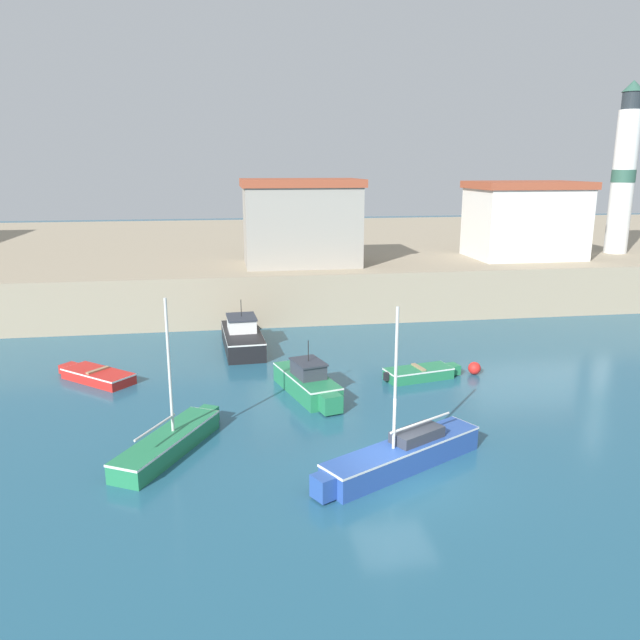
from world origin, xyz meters
name	(u,v)px	position (x,y,z in m)	size (l,w,h in m)	color
ground_plane	(395,475)	(0.00, 0.00, 0.00)	(200.00, 200.00, 0.00)	#235670
quay_seawall	(280,255)	(0.00, 38.98, 1.57)	(120.00, 40.00, 3.15)	gray
sailboat_blue_0	(402,454)	(0.34, 0.43, 0.50)	(6.23, 3.97, 5.43)	#284C9E
dinghy_red_1	(96,375)	(-11.03, 10.78, 0.27)	(3.81, 3.52, 0.57)	red
dinghy_green_3	(421,373)	(3.66, 8.77, 0.29)	(3.83, 1.84, 0.60)	#237A4C
sailboat_green_4	(169,441)	(-7.17, 2.78, 0.40)	(3.47, 5.31, 5.35)	#237A4C
motorboat_green_5	(308,382)	(-1.74, 7.54, 0.57)	(2.55, 5.10, 2.42)	#237A4C
motorboat_black_6	(242,336)	(-4.28, 14.95, 0.65)	(2.22, 6.20, 2.66)	black
mooring_buoy	(474,368)	(6.34, 8.96, 0.30)	(0.59, 0.59, 0.59)	red
lighthouse	(624,172)	(24.00, 25.29, 9.07)	(1.66, 1.66, 12.23)	silver
harbor_shed_near_wharf	(301,222)	(0.00, 23.43, 5.94)	(7.71, 5.23, 5.55)	gray
harbor_shed_mid_row	(525,220)	(16.00, 24.13, 5.82)	(7.73, 5.49, 5.31)	silver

